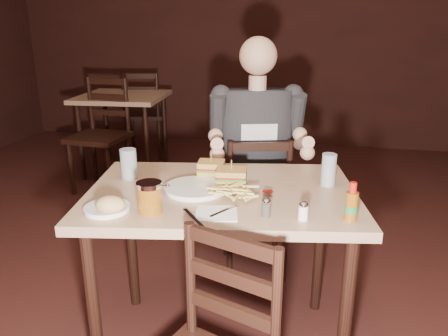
% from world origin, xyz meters
% --- Properties ---
extents(room_shell, '(7.00, 7.00, 7.00)m').
position_xyz_m(room_shell, '(0.00, 0.00, 1.40)').
color(room_shell, black).
rests_on(room_shell, ground).
extents(main_table, '(1.20, 0.89, 0.77)m').
position_xyz_m(main_table, '(0.29, -0.18, 0.68)').
color(main_table, tan).
rests_on(main_table, ground).
extents(bg_table, '(0.85, 0.85, 0.77)m').
position_xyz_m(bg_table, '(-1.17, 2.13, 0.68)').
color(bg_table, tan).
rests_on(bg_table, ground).
extents(chair_far, '(0.48, 0.51, 0.84)m').
position_xyz_m(chair_far, '(0.34, 0.52, 0.42)').
color(chair_far, black).
rests_on(chair_far, ground).
extents(bg_chair_far, '(0.53, 0.56, 0.94)m').
position_xyz_m(bg_chair_far, '(-1.17, 2.68, 0.47)').
color(bg_chair_far, black).
rests_on(bg_chair_far, ground).
extents(bg_chair_near, '(0.49, 0.53, 0.97)m').
position_xyz_m(bg_chair_near, '(-1.17, 1.58, 0.49)').
color(bg_chair_near, black).
rests_on(bg_chair_near, ground).
extents(diner, '(0.63, 0.54, 0.93)m').
position_xyz_m(diner, '(0.35, 0.48, 0.90)').
color(diner, '#27292C').
rests_on(diner, chair_far).
extents(dinner_plate, '(0.28, 0.28, 0.01)m').
position_xyz_m(dinner_plate, '(0.18, -0.21, 0.78)').
color(dinner_plate, white).
rests_on(dinner_plate, main_table).
extents(sandwich_left, '(0.14, 0.12, 0.10)m').
position_xyz_m(sandwich_left, '(0.32, -0.13, 0.84)').
color(sandwich_left, '#D7A351').
rests_on(sandwich_left, dinner_plate).
extents(sandwich_right, '(0.12, 0.10, 0.10)m').
position_xyz_m(sandwich_right, '(0.21, -0.04, 0.83)').
color(sandwich_right, '#D7A351').
rests_on(sandwich_right, dinner_plate).
extents(fries_pile, '(0.27, 0.21, 0.04)m').
position_xyz_m(fries_pile, '(0.34, -0.25, 0.80)').
color(fries_pile, '#E0C36C').
rests_on(fries_pile, dinner_plate).
extents(ketchup_dollop, '(0.05, 0.05, 0.01)m').
position_xyz_m(ketchup_dollop, '(0.48, -0.21, 0.79)').
color(ketchup_dollop, maroon).
rests_on(ketchup_dollop, dinner_plate).
extents(glass_left, '(0.08, 0.08, 0.13)m').
position_xyz_m(glass_left, '(-0.15, -0.12, 0.84)').
color(glass_left, silver).
rests_on(glass_left, main_table).
extents(glass_right, '(0.07, 0.07, 0.14)m').
position_xyz_m(glass_right, '(0.72, -0.04, 0.84)').
color(glass_right, silver).
rests_on(glass_right, main_table).
extents(hot_sauce, '(0.05, 0.05, 0.14)m').
position_xyz_m(hot_sauce, '(0.78, -0.38, 0.84)').
color(hot_sauce, brown).
rests_on(hot_sauce, main_table).
extents(salt_shaker, '(0.04, 0.04, 0.06)m').
position_xyz_m(salt_shaker, '(0.62, -0.41, 0.80)').
color(salt_shaker, white).
rests_on(salt_shaker, main_table).
extents(pepper_shaker, '(0.04, 0.04, 0.06)m').
position_xyz_m(pepper_shaker, '(0.49, -0.40, 0.80)').
color(pepper_shaker, '#38332D').
rests_on(pepper_shaker, main_table).
extents(syrup_dispenser, '(0.11, 0.11, 0.12)m').
position_xyz_m(syrup_dispenser, '(0.08, -0.45, 0.83)').
color(syrup_dispenser, brown).
rests_on(syrup_dispenser, main_table).
extents(napkin, '(0.17, 0.17, 0.00)m').
position_xyz_m(napkin, '(0.31, -0.42, 0.77)').
color(napkin, white).
rests_on(napkin, main_table).
extents(knife, '(0.15, 0.19, 0.01)m').
position_xyz_m(knife, '(0.26, -0.51, 0.78)').
color(knife, silver).
rests_on(knife, napkin).
extents(fork, '(0.09, 0.13, 0.00)m').
position_xyz_m(fork, '(0.34, -0.40, 0.78)').
color(fork, silver).
rests_on(fork, napkin).
extents(side_plate, '(0.19, 0.19, 0.01)m').
position_xyz_m(side_plate, '(-0.09, -0.47, 0.78)').
color(side_plate, white).
rests_on(side_plate, main_table).
extents(bread_roll, '(0.12, 0.10, 0.06)m').
position_xyz_m(bread_roll, '(-0.05, -0.51, 0.81)').
color(bread_roll, tan).
rests_on(bread_roll, side_plate).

